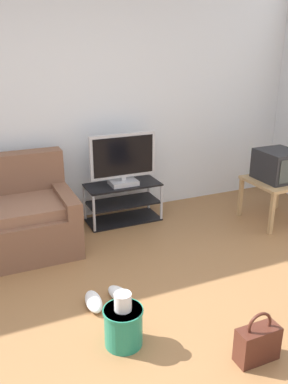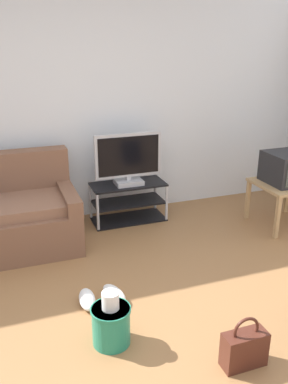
{
  "view_description": "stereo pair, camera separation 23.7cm",
  "coord_description": "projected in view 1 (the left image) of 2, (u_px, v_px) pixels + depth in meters",
  "views": [
    {
      "loc": [
        -0.79,
        -1.88,
        1.92
      ],
      "look_at": [
        0.59,
        1.25,
        0.65
      ],
      "focal_mm": 38.39,
      "sensor_mm": 36.0,
      "label": 1
    },
    {
      "loc": [
        -0.57,
        -1.97,
        1.92
      ],
      "look_at": [
        0.59,
        1.25,
        0.65
      ],
      "focal_mm": 38.39,
      "sensor_mm": 36.0,
      "label": 2
    }
  ],
  "objects": [
    {
      "name": "tv_stand",
      "position": [
        123.0,
        202.0,
        4.57
      ],
      "size": [
        0.81,
        0.38,
        0.43
      ],
      "color": "black",
      "rests_on": "ground_plane"
    },
    {
      "name": "sneakers_pair",
      "position": [
        107.0,
        298.0,
        3.17
      ],
      "size": [
        0.38,
        0.3,
        0.09
      ],
      "color": "white",
      "rests_on": "ground_plane"
    },
    {
      "name": "crt_tv",
      "position": [
        278.0,
        165.0,
        4.44
      ],
      "size": [
        0.4,
        0.44,
        0.33
      ],
      "color": "#232326",
      "rests_on": "side_table"
    },
    {
      "name": "handbag",
      "position": [
        258.0,
        343.0,
        2.58
      ],
      "size": [
        0.28,
        0.12,
        0.36
      ],
      "rotation": [
        0.0,
        0.0,
        -0.07
      ],
      "color": "#4C2319",
      "rests_on": "ground_plane"
    },
    {
      "name": "flat_tv",
      "position": [
        123.0,
        160.0,
        4.38
      ],
      "size": [
        0.73,
        0.22,
        0.56
      ],
      "color": "#B2B2B7",
      "rests_on": "tv_stand"
    },
    {
      "name": "side_table",
      "position": [
        277.0,
        186.0,
        4.51
      ],
      "size": [
        0.59,
        0.59,
        0.48
      ],
      "color": "tan",
      "rests_on": "ground_plane"
    },
    {
      "name": "wall_back",
      "position": [
        45.0,
        99.0,
        4.21
      ],
      "size": [
        9.0,
        0.1,
        2.7
      ],
      "primitive_type": "cube",
      "color": "silver",
      "rests_on": "ground_plane"
    },
    {
      "name": "cleaning_bucket",
      "position": [
        123.0,
        323.0,
        2.71
      ],
      "size": [
        0.27,
        0.27,
        0.39
      ],
      "color": "#238466",
      "rests_on": "ground_plane"
    },
    {
      "name": "ground_plane",
      "position": [
        139.0,
        366.0,
        2.59
      ],
      "size": [
        9.0,
        9.8,
        0.02
      ],
      "primitive_type": "cube",
      "color": "olive"
    }
  ]
}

